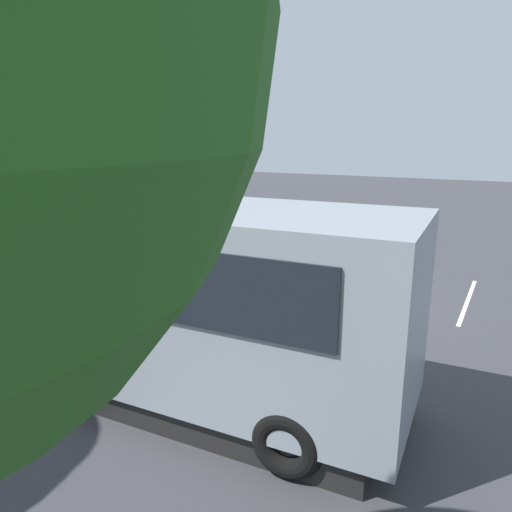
{
  "coord_description": "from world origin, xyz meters",
  "views": [
    {
      "loc": [
        -3.67,
        11.29,
        4.28
      ],
      "look_at": [
        2.15,
        0.27,
        1.1
      ],
      "focal_mm": 33.26,
      "sensor_mm": 36.0,
      "label": 1
    }
  ],
  "objects_px": {
    "spectator_far_left": "(289,299)",
    "spectator_centre": "(216,284)",
    "spectator_right": "(174,276)",
    "tour_bus": "(140,295)",
    "parked_motorcycle_silver": "(93,297)",
    "spectator_far_right": "(133,274)",
    "traffic_cone": "(318,269)",
    "stunt_motorcycle": "(261,248)",
    "spectator_left": "(240,292)"
  },
  "relations": [
    {
      "from": "spectator_far_left",
      "to": "spectator_centre",
      "type": "xyz_separation_m",
      "value": [
        1.9,
        -0.17,
        -0.01
      ]
    },
    {
      "from": "spectator_far_left",
      "to": "spectator_centre",
      "type": "distance_m",
      "value": 1.91
    },
    {
      "from": "tour_bus",
      "to": "spectator_far_left",
      "type": "bearing_deg",
      "value": -120.02
    },
    {
      "from": "spectator_far_left",
      "to": "spectator_far_right",
      "type": "height_order",
      "value": "spectator_far_right"
    },
    {
      "from": "spectator_far_right",
      "to": "traffic_cone",
      "type": "distance_m",
      "value": 5.79
    },
    {
      "from": "tour_bus",
      "to": "spectator_far_right",
      "type": "bearing_deg",
      "value": -45.36
    },
    {
      "from": "spectator_left",
      "to": "spectator_right",
      "type": "relative_size",
      "value": 0.94
    },
    {
      "from": "tour_bus",
      "to": "traffic_cone",
      "type": "distance_m",
      "value": 7.59
    },
    {
      "from": "tour_bus",
      "to": "spectator_left",
      "type": "xyz_separation_m",
      "value": [
        -0.52,
        -2.51,
        -0.62
      ]
    },
    {
      "from": "parked_motorcycle_silver",
      "to": "spectator_left",
      "type": "bearing_deg",
      "value": -171.33
    },
    {
      "from": "spectator_right",
      "to": "tour_bus",
      "type": "bearing_deg",
      "value": 117.07
    },
    {
      "from": "spectator_far_left",
      "to": "spectator_left",
      "type": "distance_m",
      "value": 1.07
    },
    {
      "from": "stunt_motorcycle",
      "to": "traffic_cone",
      "type": "bearing_deg",
      "value": 166.81
    },
    {
      "from": "spectator_right",
      "to": "traffic_cone",
      "type": "xyz_separation_m",
      "value": [
        -1.82,
        -4.79,
        -0.79
      ]
    },
    {
      "from": "spectator_centre",
      "to": "parked_motorcycle_silver",
      "type": "relative_size",
      "value": 0.81
    },
    {
      "from": "spectator_left",
      "to": "parked_motorcycle_silver",
      "type": "bearing_deg",
      "value": 8.67
    },
    {
      "from": "tour_bus",
      "to": "spectator_right",
      "type": "bearing_deg",
      "value": -62.93
    },
    {
      "from": "spectator_far_left",
      "to": "spectator_left",
      "type": "height_order",
      "value": "spectator_left"
    },
    {
      "from": "spectator_far_left",
      "to": "traffic_cone",
      "type": "distance_m",
      "value": 4.92
    },
    {
      "from": "spectator_far_right",
      "to": "spectator_centre",
      "type": "bearing_deg",
      "value": -170.33
    },
    {
      "from": "spectator_far_right",
      "to": "spectator_right",
      "type": "bearing_deg",
      "value": -172.2
    },
    {
      "from": "tour_bus",
      "to": "stunt_motorcycle",
      "type": "relative_size",
      "value": 4.67
    },
    {
      "from": "tour_bus",
      "to": "stunt_motorcycle",
      "type": "xyz_separation_m",
      "value": [
        1.79,
        -7.99,
        -1.03
      ]
    },
    {
      "from": "tour_bus",
      "to": "spectator_far_right",
      "type": "distance_m",
      "value": 3.6
    },
    {
      "from": "spectator_left",
      "to": "spectator_far_right",
      "type": "xyz_separation_m",
      "value": [
        3.01,
        -0.01,
        -0.01
      ]
    },
    {
      "from": "stunt_motorcycle",
      "to": "traffic_cone",
      "type": "height_order",
      "value": "stunt_motorcycle"
    },
    {
      "from": "spectator_right",
      "to": "spectator_centre",
      "type": "bearing_deg",
      "value": -168.34
    },
    {
      "from": "spectator_far_left",
      "to": "traffic_cone",
      "type": "height_order",
      "value": "spectator_far_left"
    },
    {
      "from": "spectator_right",
      "to": "stunt_motorcycle",
      "type": "relative_size",
      "value": 0.93
    },
    {
      "from": "stunt_motorcycle",
      "to": "spectator_centre",
      "type": "bearing_deg",
      "value": 105.94
    },
    {
      "from": "tour_bus",
      "to": "traffic_cone",
      "type": "relative_size",
      "value": 14.5
    },
    {
      "from": "tour_bus",
      "to": "parked_motorcycle_silver",
      "type": "xyz_separation_m",
      "value": [
        3.26,
        -1.94,
        -1.16
      ]
    },
    {
      "from": "tour_bus",
      "to": "spectator_far_right",
      "type": "height_order",
      "value": "tour_bus"
    },
    {
      "from": "tour_bus",
      "to": "parked_motorcycle_silver",
      "type": "bearing_deg",
      "value": -30.69
    },
    {
      "from": "spectator_far_left",
      "to": "parked_motorcycle_silver",
      "type": "relative_size",
      "value": 0.82
    },
    {
      "from": "spectator_left",
      "to": "parked_motorcycle_silver",
      "type": "relative_size",
      "value": 0.84
    },
    {
      "from": "spectator_centre",
      "to": "stunt_motorcycle",
      "type": "relative_size",
      "value": 0.85
    },
    {
      "from": "spectator_far_right",
      "to": "traffic_cone",
      "type": "xyz_separation_m",
      "value": [
        -2.94,
        -4.94,
        -0.72
      ]
    },
    {
      "from": "spectator_right",
      "to": "spectator_far_left",
      "type": "bearing_deg",
      "value": -179.13
    },
    {
      "from": "traffic_cone",
      "to": "parked_motorcycle_silver",
      "type": "bearing_deg",
      "value": 56.12
    },
    {
      "from": "spectator_far_right",
      "to": "traffic_cone",
      "type": "height_order",
      "value": "spectator_far_right"
    },
    {
      "from": "parked_motorcycle_silver",
      "to": "stunt_motorcycle",
      "type": "relative_size",
      "value": 1.05
    },
    {
      "from": "spectator_far_right",
      "to": "stunt_motorcycle",
      "type": "height_order",
      "value": "spectator_far_right"
    },
    {
      "from": "spectator_far_left",
      "to": "spectator_far_right",
      "type": "bearing_deg",
      "value": 2.8
    },
    {
      "from": "spectator_centre",
      "to": "traffic_cone",
      "type": "distance_m",
      "value": 4.69
    },
    {
      "from": "spectator_far_right",
      "to": "parked_motorcycle_silver",
      "type": "relative_size",
      "value": 0.84
    },
    {
      "from": "tour_bus",
      "to": "spectator_centre",
      "type": "bearing_deg",
      "value": -83.41
    },
    {
      "from": "tour_bus",
      "to": "traffic_cone",
      "type": "height_order",
      "value": "tour_bus"
    },
    {
      "from": "spectator_far_right",
      "to": "spectator_left",
      "type": "bearing_deg",
      "value": 179.85
    },
    {
      "from": "spectator_centre",
      "to": "spectator_right",
      "type": "distance_m",
      "value": 1.06
    }
  ]
}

